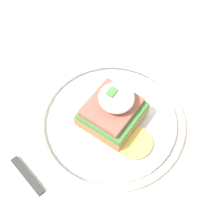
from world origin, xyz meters
The scene contains 6 objects.
ground_plane centered at (0.00, 0.00, 0.00)m, with size 6.00×6.00×0.00m, color #9E9993.
dining_table centered at (0.00, 0.00, 0.63)m, with size 0.89×0.66×0.78m.
plate centered at (-0.02, 0.06, 0.78)m, with size 0.25×0.25×0.02m.
sandwich centered at (-0.02, 0.06, 0.82)m, with size 0.10×0.13×0.08m.
fork centered at (-0.19, 0.07, 0.78)m, with size 0.02×0.15×0.00m.
knife centered at (0.14, 0.05, 0.78)m, with size 0.05×0.18×0.01m.
Camera 1 is at (0.18, 0.20, 1.20)m, focal length 45.00 mm.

